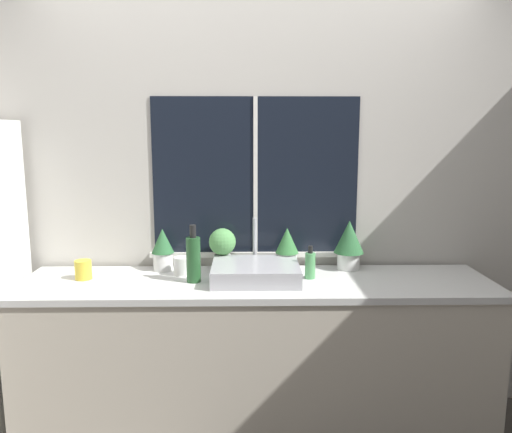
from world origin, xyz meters
The scene contains 11 objects.
wall_back centered at (0.00, 0.65, 1.35)m, with size 8.00×0.09×2.70m.
counter centered at (0.00, 0.29, 0.45)m, with size 2.54×0.60×0.89m.
sink centered at (-0.01, 0.31, 0.94)m, with size 0.47×0.45×0.30m.
potted_plant_far_left centered at (-0.54, 0.51, 1.02)m, with size 0.13×0.13×0.24m.
potted_plant_center_left centered at (-0.19, 0.51, 1.03)m, with size 0.16×0.16×0.24m.
potted_plant_center_right centered at (0.18, 0.51, 1.02)m, with size 0.13×0.13×0.25m.
potted_plant_far_right centered at (0.54, 0.51, 1.05)m, with size 0.17×0.17×0.29m.
soap_bottle centered at (0.29, 0.33, 0.97)m, with size 0.06×0.06×0.18m.
bottle_tall centered at (-0.34, 0.28, 1.02)m, with size 0.08×0.08×0.31m.
mug_yellow centered at (-0.94, 0.33, 0.94)m, with size 0.09×0.09×0.10m.
mug_white centered at (-0.41, 0.41, 0.94)m, with size 0.09×0.09×0.10m.
Camera 1 is at (-0.05, -2.30, 1.68)m, focal length 35.00 mm.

